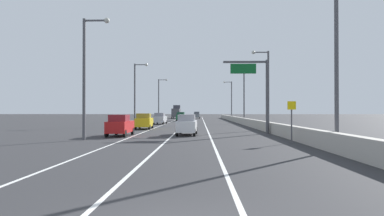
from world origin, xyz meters
name	(u,v)px	position (x,y,z in m)	size (l,w,h in m)	color
ground_plane	(197,121)	(0.00, 64.00, 0.00)	(320.00, 320.00, 0.00)	#2D2D30
lane_stripe_left	(168,123)	(-5.50, 55.00, 0.00)	(0.16, 130.00, 0.00)	silver
lane_stripe_center	(186,123)	(-2.00, 55.00, 0.00)	(0.16, 130.00, 0.00)	silver
lane_stripe_right	(204,123)	(1.50, 55.00, 0.00)	(0.16, 130.00, 0.00)	silver
jersey_barrier_right	(252,123)	(8.06, 40.00, 0.55)	(0.60, 120.00, 1.10)	#B2ADA3
overhead_sign_gantry	(260,87)	(6.72, 26.50, 4.73)	(4.68, 0.36, 7.50)	#47474C
speed_advisory_sign	(292,118)	(7.16, 17.08, 1.76)	(0.60, 0.11, 3.00)	#4C4C51
lamp_post_right_near	(332,55)	(8.35, 12.98, 5.59)	(2.14, 0.44, 9.69)	#4C4C51
lamp_post_right_second	(266,84)	(8.68, 32.98, 5.59)	(2.14, 0.44, 9.69)	#4C4C51
lamp_post_right_third	(243,93)	(8.53, 52.97, 5.59)	(2.14, 0.44, 9.69)	#4C4C51
lamp_post_right_fourth	(230,98)	(8.25, 72.96, 5.59)	(2.14, 0.44, 9.69)	#4C4C51
lamp_post_left_near	(87,69)	(-8.33, 18.98, 5.59)	(2.14, 0.44, 9.69)	#4C4C51
lamp_post_left_mid	(136,90)	(-9.21, 42.97, 5.59)	(2.14, 0.44, 9.69)	#4C4C51
lamp_post_left_far	(160,97)	(-8.58, 66.97, 5.59)	(2.14, 0.44, 9.69)	#4C4C51
car_yellow_0	(144,121)	(-6.47, 34.23, 0.99)	(2.05, 4.17, 1.99)	gold
car_red_1	(120,125)	(-6.74, 23.06, 0.98)	(1.82, 4.12, 1.96)	red
car_green_2	(181,117)	(-3.72, 67.00, 1.02)	(2.07, 4.07, 2.05)	#196033
car_silver_3	(160,118)	(-6.33, 49.49, 0.99)	(2.01, 4.77, 1.98)	#B7B7BC
car_gray_4	(197,115)	(-0.25, 90.43, 1.03)	(1.88, 4.10, 2.08)	slate
car_white_5	(187,125)	(-0.65, 24.34, 0.97)	(1.94, 4.28, 1.96)	white
box_truck	(176,112)	(-6.56, 92.03, 1.88)	(2.52, 7.78, 4.12)	#4C4C51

